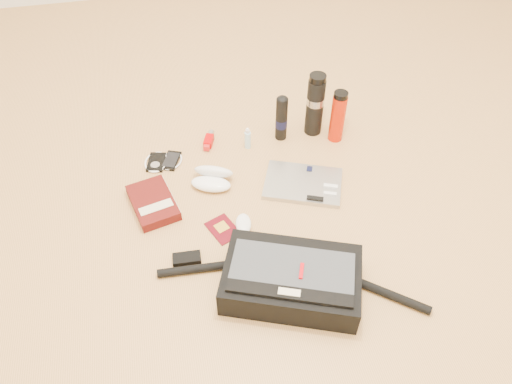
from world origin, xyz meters
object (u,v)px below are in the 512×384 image
laptop (303,184)px  book (154,203)px  thermos_black (315,104)px  messenger_bag (291,279)px  thermos_red (338,117)px

laptop → book: size_ratio=1.39×
laptop → thermos_black: thermos_black is taller
messenger_bag → thermos_black: size_ratio=2.94×
thermos_red → thermos_black: bearing=140.2°
laptop → thermos_red: (0.22, 0.25, 0.11)m
thermos_black → thermos_red: bearing=-39.8°
laptop → thermos_black: size_ratio=1.24×
book → thermos_red: 0.84m
laptop → thermos_black: bearing=89.1°
laptop → thermos_red: bearing=71.3°
messenger_bag → thermos_red: 0.81m
messenger_bag → laptop: 0.49m
thermos_black → messenger_bag: bearing=-111.8°
thermos_black → thermos_red: (0.08, -0.07, -0.03)m
book → thermos_black: thermos_black is taller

